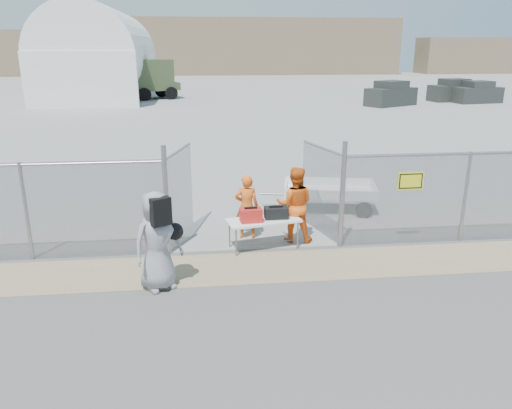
{
  "coord_description": "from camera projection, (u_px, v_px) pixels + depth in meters",
  "views": [
    {
      "loc": [
        -1.2,
        -8.7,
        4.52
      ],
      "look_at": [
        0.0,
        2.0,
        1.1
      ],
      "focal_mm": 35.0,
      "sensor_mm": 36.0,
      "label": 1
    }
  ],
  "objects": [
    {
      "name": "ground",
      "position": [
        267.0,
        289.0,
        9.74
      ],
      "size": [
        160.0,
        160.0,
        0.0
      ],
      "primitive_type": "plane",
      "color": "#444444"
    },
    {
      "name": "tarmac_inside",
      "position": [
        211.0,
        94.0,
        49.52
      ],
      "size": [
        160.0,
        80.0,
        0.01
      ],
      "primitive_type": "cube",
      "color": "gray",
      "rests_on": "ground"
    },
    {
      "name": "dirt_strip",
      "position": [
        261.0,
        267.0,
        10.68
      ],
      "size": [
        44.0,
        1.6,
        0.01
      ],
      "primitive_type": "cube",
      "color": "#988260",
      "rests_on": "ground"
    },
    {
      "name": "distant_hills",
      "position": [
        235.0,
        47.0,
        82.79
      ],
      "size": [
        140.0,
        6.0,
        9.0
      ],
      "primitive_type": null,
      "color": "#7F684F",
      "rests_on": "ground"
    },
    {
      "name": "chain_link_fence",
      "position": [
        256.0,
        204.0,
        11.3
      ],
      "size": [
        40.0,
        0.2,
        2.2
      ],
      "primitive_type": null,
      "color": "gray",
      "rests_on": "ground"
    },
    {
      "name": "quonset_hangar",
      "position": [
        100.0,
        53.0,
        45.35
      ],
      "size": [
        9.0,
        18.0,
        8.0
      ],
      "primitive_type": null,
      "color": "white",
      "rests_on": "ground"
    },
    {
      "name": "folding_table",
      "position": [
        263.0,
        234.0,
        11.6
      ],
      "size": [
        1.78,
        1.03,
        0.71
      ],
      "primitive_type": null,
      "rotation": [
        0.0,
        0.0,
        0.21
      ],
      "color": "white",
      "rests_on": "ground"
    },
    {
      "name": "orange_bag",
      "position": [
        251.0,
        215.0,
        11.31
      ],
      "size": [
        0.51,
        0.36,
        0.31
      ],
      "primitive_type": "cube",
      "rotation": [
        0.0,
        0.0,
        0.07
      ],
      "color": "red",
      "rests_on": "folding_table"
    },
    {
      "name": "black_duffel",
      "position": [
        276.0,
        213.0,
        11.55
      ],
      "size": [
        0.55,
        0.33,
        0.26
      ],
      "primitive_type": "cube",
      "rotation": [
        0.0,
        0.0,
        0.02
      ],
      "color": "black",
      "rests_on": "folding_table"
    },
    {
      "name": "security_worker_left",
      "position": [
        247.0,
        207.0,
        12.1
      ],
      "size": [
        0.63,
        0.46,
        1.6
      ],
      "primitive_type": "imported",
      "rotation": [
        0.0,
        0.0,
        3.01
      ],
      "color": "orange",
      "rests_on": "ground"
    },
    {
      "name": "security_worker_right",
      "position": [
        295.0,
        205.0,
        11.89
      ],
      "size": [
        1.02,
        0.87,
        1.84
      ],
      "primitive_type": "imported",
      "rotation": [
        0.0,
        0.0,
        2.93
      ],
      "color": "orange",
      "rests_on": "ground"
    },
    {
      "name": "visitor",
      "position": [
        157.0,
        241.0,
        9.5
      ],
      "size": [
        1.14,
        1.01,
        1.96
      ],
      "primitive_type": "imported",
      "rotation": [
        0.0,
        0.0,
        0.51
      ],
      "color": "gray",
      "rests_on": "ground"
    },
    {
      "name": "utility_trailer",
      "position": [
        329.0,
        196.0,
        14.42
      ],
      "size": [
        3.61,
        2.34,
        0.81
      ],
      "primitive_type": null,
      "rotation": [
        0.0,
        0.0,
        -0.19
      ],
      "color": "white",
      "rests_on": "ground"
    },
    {
      "name": "military_truck",
      "position": [
        137.0,
        80.0,
        43.94
      ],
      "size": [
        7.68,
        5.19,
        3.44
      ],
      "primitive_type": null,
      "rotation": [
        0.0,
        0.0,
        0.39
      ],
      "color": "#3E4E2B",
      "rests_on": "ground"
    },
    {
      "name": "parked_vehicle_near",
      "position": [
        391.0,
        94.0,
        39.53
      ],
      "size": [
        4.6,
        3.68,
        1.9
      ],
      "primitive_type": null,
      "rotation": [
        0.0,
        0.0,
        0.5
      ],
      "color": "#2D302D",
      "rests_on": "ground"
    },
    {
      "name": "parked_vehicle_mid",
      "position": [
        454.0,
        90.0,
        42.84
      ],
      "size": [
        4.32,
        2.45,
        1.85
      ],
      "primitive_type": null,
      "rotation": [
        0.0,
        0.0,
        0.15
      ],
      "color": "#2D302D",
      "rests_on": "ground"
    },
    {
      "name": "parked_vehicle_far",
      "position": [
        477.0,
        92.0,
        41.52
      ],
      "size": [
        4.13,
        2.38,
        1.76
      ],
      "primitive_type": null,
      "rotation": [
        0.0,
        0.0,
        0.17
      ],
      "color": "#2D302D",
      "rests_on": "ground"
    }
  ]
}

